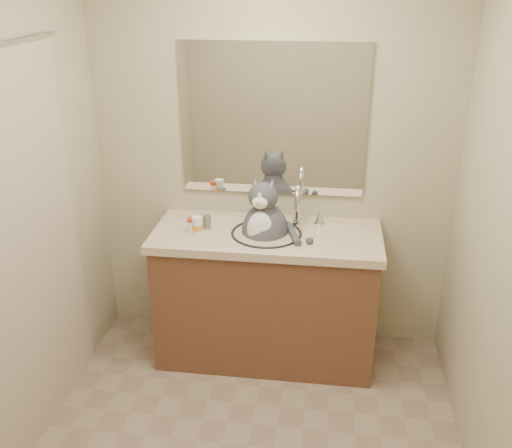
{
  "coord_description": "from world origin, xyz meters",
  "views": [
    {
      "loc": [
        0.34,
        -2.06,
        2.22
      ],
      "look_at": [
        -0.02,
        0.65,
        1.04
      ],
      "focal_mm": 40.0,
      "sensor_mm": 36.0,
      "label": 1
    }
  ],
  "objects": [
    {
      "name": "room",
      "position": [
        0.0,
        0.0,
        1.2
      ],
      "size": [
        2.22,
        2.52,
        2.42
      ],
      "color": "gray",
      "rests_on": "ground"
    },
    {
      "name": "pill_bottle_redcap",
      "position": [
        -0.43,
        0.9,
        0.9
      ],
      "size": [
        0.06,
        0.06,
        0.09
      ],
      "rotation": [
        0.0,
        0.0,
        -0.05
      ],
      "color": "white",
      "rests_on": "vanity"
    },
    {
      "name": "vanity",
      "position": [
        0.0,
        0.96,
        0.44
      ],
      "size": [
        1.34,
        0.59,
        1.12
      ],
      "color": "brown",
      "rests_on": "ground"
    },
    {
      "name": "mirror",
      "position": [
        0.0,
        1.24,
        1.45
      ],
      "size": [
        1.1,
        0.02,
        0.9
      ],
      "primitive_type": "cube",
      "color": "white",
      "rests_on": "room"
    },
    {
      "name": "cat",
      "position": [
        -0.01,
        0.97,
        0.87
      ],
      "size": [
        0.39,
        0.37,
        0.55
      ],
      "rotation": [
        0.0,
        0.0,
        -0.16
      ],
      "color": "#404044",
      "rests_on": "vanity"
    },
    {
      "name": "shower_curtain",
      "position": [
        -1.05,
        0.1,
        1.03
      ],
      "size": [
        0.02,
        1.3,
        1.93
      ],
      "color": "#C1AF92",
      "rests_on": "ground"
    },
    {
      "name": "grey_canister",
      "position": [
        -0.36,
        0.98,
        0.89
      ],
      "size": [
        0.05,
        0.05,
        0.08
      ],
      "rotation": [
        0.0,
        0.0,
        0.09
      ],
      "color": "slate",
      "rests_on": "vanity"
    },
    {
      "name": "pill_bottle_orange",
      "position": [
        -0.4,
        0.89,
        0.9
      ],
      "size": [
        0.08,
        0.08,
        0.1
      ],
      "rotation": [
        0.0,
        0.0,
        -0.41
      ],
      "color": "white",
      "rests_on": "vanity"
    }
  ]
}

